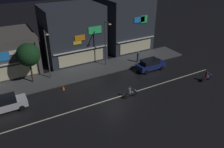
{
  "coord_description": "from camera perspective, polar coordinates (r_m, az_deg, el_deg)",
  "views": [
    {
      "loc": [
        -11.2,
        -19.57,
        15.13
      ],
      "look_at": [
        1.51,
        3.41,
        1.29
      ],
      "focal_mm": 36.33,
      "sensor_mm": 36.0,
      "label": 1
    }
  ],
  "objects": [
    {
      "name": "parked_car_near_kerb",
      "position": [
        33.77,
        9.67,
        2.39
      ],
      "size": [
        4.3,
        1.98,
        1.67
      ],
      "rotation": [
        0.0,
        0.0,
        3.14
      ],
      "color": "navy",
      "rests_on": "ground"
    },
    {
      "name": "storefront_right_block",
      "position": [
        41.59,
        2.63,
        12.85
      ],
      "size": [
        7.69,
        9.17,
        8.85
      ],
      "color": "#2D333D",
      "rests_on": "ground"
    },
    {
      "name": "streetlamp_mid",
      "position": [
        33.24,
        -1.51,
        8.54
      ],
      "size": [
        0.44,
        1.64,
        6.8
      ],
      "color": "#47494C",
      "rests_on": "sidewalk_far"
    },
    {
      "name": "streetlamp_west",
      "position": [
        30.51,
        -15.97,
        5.54
      ],
      "size": [
        0.44,
        1.64,
        6.7
      ],
      "color": "#47494C",
      "rests_on": "sidewalk_far"
    },
    {
      "name": "street_tree",
      "position": [
        30.41,
        -20.32,
        4.54
      ],
      "size": [
        2.96,
        2.96,
        5.36
      ],
      "color": "#473323",
      "rests_on": "sidewalk_far"
    },
    {
      "name": "sidewalk_far",
      "position": [
        33.31,
        -6.05,
        0.75
      ],
      "size": [
        32.84,
        4.42,
        0.14
      ],
      "primitive_type": "cube",
      "color": "#424447",
      "rests_on": "ground"
    },
    {
      "name": "pedestrian_on_sidewalk",
      "position": [
        35.73,
        6.54,
        4.22
      ],
      "size": [
        0.35,
        0.35,
        1.75
      ],
      "rotation": [
        0.0,
        0.0,
        5.38
      ],
      "color": "#334766",
      "rests_on": "sidewalk_far"
    },
    {
      "name": "storefront_center_block",
      "position": [
        36.65,
        -9.97,
        10.14
      ],
      "size": [
        8.93,
        7.03,
        8.55
      ],
      "color": "#2D333D",
      "rests_on": "ground"
    },
    {
      "name": "parked_car_trailing",
      "position": [
        27.28,
        -25.25,
        -6.75
      ],
      "size": [
        4.3,
        1.98,
        1.67
      ],
      "color": "silver",
      "rests_on": "ground"
    },
    {
      "name": "motorcycle_following",
      "position": [
        32.98,
        22.72,
        -0.62
      ],
      "size": [
        1.9,
        0.6,
        1.52
      ],
      "rotation": [
        0.0,
        0.0,
        3.13
      ],
      "color": "black",
      "rests_on": "ground"
    },
    {
      "name": "motorcycle_opposite_lane",
      "position": [
        27.07,
        4.57,
        -4.69
      ],
      "size": [
        1.9,
        0.6,
        1.52
      ],
      "rotation": [
        0.0,
        0.0,
        3.1
      ],
      "color": "black",
      "rests_on": "ground"
    },
    {
      "name": "traffic_cone",
      "position": [
        29.28,
        -12.19,
        -3.4
      ],
      "size": [
        0.36,
        0.36,
        0.55
      ],
      "primitive_type": "cone",
      "color": "orange",
      "rests_on": "ground"
    },
    {
      "name": "ground_plane",
      "position": [
        27.16,
        0.71,
        -6.07
      ],
      "size": [
        140.0,
        140.0,
        0.0
      ],
      "primitive_type": "plane",
      "color": "black"
    },
    {
      "name": "lane_divider_stripe",
      "position": [
        27.15,
        0.71,
        -6.06
      ],
      "size": [
        31.2,
        0.16,
        0.01
      ],
      "primitive_type": "cube",
      "color": "beige",
      "rests_on": "ground"
    },
    {
      "name": "storefront_left_block",
      "position": [
        35.81,
        -24.98,
        4.91
      ],
      "size": [
        7.9,
        7.87,
        5.53
      ],
      "color": "#56514C",
      "rests_on": "ground"
    }
  ]
}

